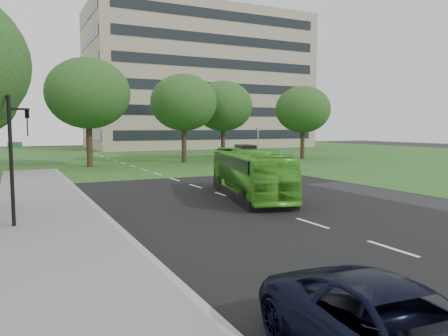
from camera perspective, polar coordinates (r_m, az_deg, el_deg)
name	(u,v)px	position (r m, az deg, el deg)	size (l,w,h in m)	color
ground	(283,214)	(19.15, 7.78, -6.03)	(160.00, 160.00, 0.00)	black
street_surfaces	(138,169)	(39.82, -11.21, -0.14)	(120.00, 120.00, 0.15)	black
office_building	(198,81)	(84.50, -3.36, 11.27)	(40.10, 20.10, 25.00)	tan
tree_park_b	(88,93)	(43.40, -17.35, 9.28)	(7.83, 7.83, 10.27)	black
tree_park_c	(184,103)	(46.87, -5.29, 8.50)	(7.06, 7.06, 9.38)	black
tree_park_d	(223,106)	(51.90, -0.13, 8.08)	(6.97, 6.97, 9.21)	black
tree_park_e	(303,110)	(52.53, 10.28, 7.53)	(6.45, 6.45, 8.60)	black
bus	(250,173)	(23.49, 3.37, -0.67)	(2.19, 9.35, 2.61)	green
sedan	(277,162)	(38.97, 6.98, 0.80)	(1.49, 4.27, 1.41)	#BBBBC0
suv	(397,335)	(7.36, 21.68, -19.62)	(2.33, 5.05, 1.40)	black
traffic_light	(15,151)	(17.61, -25.59, 1.97)	(0.79, 0.20, 4.91)	black
camera_pole	(258,142)	(41.30, 4.46, 3.44)	(0.35, 0.32, 3.72)	gray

